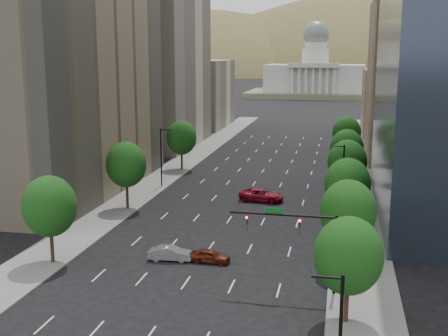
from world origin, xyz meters
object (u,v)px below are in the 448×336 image
Objects in this scene: capitol at (315,78)px; car_silver at (170,253)px; car_red_far at (262,195)px; traffic_signal at (306,235)px; car_maroon at (210,256)px.

car_silver is (-3.00, -214.54, -7.86)m from capitol.
capitol is 190.22m from car_red_far.
traffic_signal is 2.10× the size of car_silver.
car_red_far reaches higher than car_maroon.
capitol is 15.11× the size of car_maroon.
car_red_far is (2.62, -190.04, -7.72)m from capitol.
capitol is 214.70m from car_silver.
car_silver is (-4.00, -0.19, 0.04)m from car_maroon.
car_red_far is at bearing -89.21° from capitol.
car_maroon is 4.00m from car_silver.
car_red_far is (1.62, 24.31, 0.18)m from car_maroon.
car_silver is at bearing 94.82° from car_maroon.
car_maroon is 0.65× the size of car_red_far.
car_silver is 0.71× the size of car_red_far.
traffic_signal is 1.48× the size of car_red_far.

